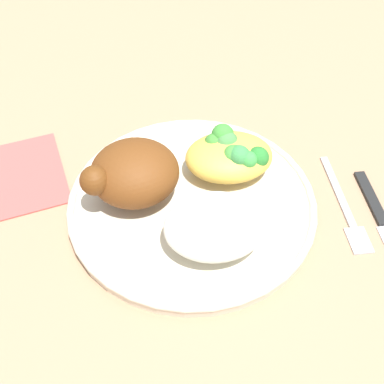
{
  "coord_description": "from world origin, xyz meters",
  "views": [
    {
      "loc": [
        0.05,
        0.35,
        0.42
      ],
      "look_at": [
        0.0,
        0.0,
        0.03
      ],
      "focal_mm": 46.16,
      "sensor_mm": 36.0,
      "label": 1
    }
  ],
  "objects_px": {
    "plate": "(192,203)",
    "knife": "(384,224)",
    "roasted_chicken": "(133,173)",
    "mac_cheese_with_broccoli": "(230,154)",
    "rice_pile": "(215,226)",
    "fork": "(345,207)",
    "napkin": "(27,174)"
  },
  "relations": [
    {
      "from": "roasted_chicken",
      "to": "plate",
      "type": "bearing_deg",
      "value": 164.64
    },
    {
      "from": "plate",
      "to": "fork",
      "type": "relative_size",
      "value": 1.92
    },
    {
      "from": "plate",
      "to": "roasted_chicken",
      "type": "relative_size",
      "value": 2.64
    },
    {
      "from": "roasted_chicken",
      "to": "napkin",
      "type": "relative_size",
      "value": 0.83
    },
    {
      "from": "plate",
      "to": "knife",
      "type": "height_order",
      "value": "plate"
    },
    {
      "from": "knife",
      "to": "napkin",
      "type": "xyz_separation_m",
      "value": [
        0.39,
        -0.13,
        -0.0
      ]
    },
    {
      "from": "mac_cheese_with_broccoli",
      "to": "fork",
      "type": "bearing_deg",
      "value": 151.59
    },
    {
      "from": "roasted_chicken",
      "to": "fork",
      "type": "xyz_separation_m",
      "value": [
        -0.23,
        0.04,
        -0.05
      ]
    },
    {
      "from": "plate",
      "to": "napkin",
      "type": "relative_size",
      "value": 2.2
    },
    {
      "from": "rice_pile",
      "to": "knife",
      "type": "relative_size",
      "value": 0.53
    },
    {
      "from": "plate",
      "to": "knife",
      "type": "relative_size",
      "value": 1.43
    },
    {
      "from": "mac_cheese_with_broccoli",
      "to": "napkin",
      "type": "height_order",
      "value": "mac_cheese_with_broccoli"
    },
    {
      "from": "plate",
      "to": "knife",
      "type": "xyz_separation_m",
      "value": [
        -0.2,
        0.06,
        -0.01
      ]
    },
    {
      "from": "roasted_chicken",
      "to": "mac_cheese_with_broccoli",
      "type": "xyz_separation_m",
      "value": [
        -0.11,
        -0.02,
        -0.01
      ]
    },
    {
      "from": "rice_pile",
      "to": "mac_cheese_with_broccoli",
      "type": "height_order",
      "value": "mac_cheese_with_broccoli"
    },
    {
      "from": "mac_cheese_with_broccoli",
      "to": "napkin",
      "type": "bearing_deg",
      "value": -9.79
    },
    {
      "from": "plate",
      "to": "rice_pile",
      "type": "xyz_separation_m",
      "value": [
        -0.01,
        0.06,
        0.03
      ]
    },
    {
      "from": "roasted_chicken",
      "to": "fork",
      "type": "bearing_deg",
      "value": 169.44
    },
    {
      "from": "roasted_chicken",
      "to": "fork",
      "type": "distance_m",
      "value": 0.24
    },
    {
      "from": "knife",
      "to": "napkin",
      "type": "distance_m",
      "value": 0.41
    },
    {
      "from": "rice_pile",
      "to": "mac_cheese_with_broccoli",
      "type": "distance_m",
      "value": 0.1
    },
    {
      "from": "roasted_chicken",
      "to": "napkin",
      "type": "bearing_deg",
      "value": -26.58
    },
    {
      "from": "plate",
      "to": "roasted_chicken",
      "type": "bearing_deg",
      "value": -15.36
    },
    {
      "from": "plate",
      "to": "rice_pile",
      "type": "distance_m",
      "value": 0.07
    },
    {
      "from": "mac_cheese_with_broccoli",
      "to": "knife",
      "type": "xyz_separation_m",
      "value": [
        -0.15,
        0.09,
        -0.04
      ]
    },
    {
      "from": "plate",
      "to": "roasted_chicken",
      "type": "distance_m",
      "value": 0.07
    },
    {
      "from": "mac_cheese_with_broccoli",
      "to": "knife",
      "type": "relative_size",
      "value": 0.52
    },
    {
      "from": "roasted_chicken",
      "to": "knife",
      "type": "bearing_deg",
      "value": 164.67
    },
    {
      "from": "rice_pile",
      "to": "mac_cheese_with_broccoli",
      "type": "xyz_separation_m",
      "value": [
        -0.03,
        -0.1,
        -0.0
      ]
    },
    {
      "from": "fork",
      "to": "napkin",
      "type": "relative_size",
      "value": 1.15
    },
    {
      "from": "mac_cheese_with_broccoli",
      "to": "roasted_chicken",
      "type": "bearing_deg",
      "value": 11.36
    },
    {
      "from": "rice_pile",
      "to": "napkin",
      "type": "distance_m",
      "value": 0.25
    }
  ]
}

